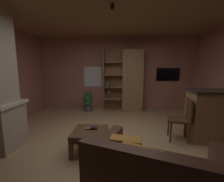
{
  "coord_description": "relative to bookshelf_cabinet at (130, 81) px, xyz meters",
  "views": [
    {
      "loc": [
        0.22,
        -2.96,
        1.58
      ],
      "look_at": [
        0.0,
        0.4,
        1.05
      ],
      "focal_mm": 24.55,
      "sensor_mm": 36.0,
      "label": 1
    }
  ],
  "objects": [
    {
      "name": "potted_floor_plant",
      "position": [
        -1.49,
        -0.17,
        -0.7
      ],
      "size": [
        0.32,
        0.33,
        0.72
      ],
      "color": "#4C4C51",
      "rests_on": "ground"
    },
    {
      "name": "wall_mounted_tv",
      "position": [
        1.38,
        0.21,
        0.24
      ],
      "size": [
        0.82,
        0.06,
        0.46
      ],
      "color": "black"
    },
    {
      "name": "window_pane_back",
      "position": [
        -1.38,
        0.24,
        0.15
      ],
      "size": [
        0.68,
        0.01,
        0.74
      ],
      "primitive_type": "cube",
      "color": "white"
    },
    {
      "name": "kitchen_bar_counter",
      "position": [
        1.88,
        -2.19,
        -0.52
      ],
      "size": [
        1.45,
        0.58,
        1.1
      ],
      "color": "#997047",
      "rests_on": "ground"
    },
    {
      "name": "bookshelf_cabinet",
      "position": [
        0.0,
        0.0,
        0.0
      ],
      "size": [
        1.38,
        0.41,
        2.17
      ],
      "color": "#997047",
      "rests_on": "ground"
    },
    {
      "name": "table_book_0",
      "position": [
        -0.92,
        -2.76,
        -0.64
      ],
      "size": [
        0.12,
        0.12,
        0.02
      ],
      "primitive_type": "cube",
      "rotation": [
        0.0,
        0.0,
        0.16
      ],
      "color": "brown",
      "rests_on": "coffee_table"
    },
    {
      "name": "table_book_1",
      "position": [
        -0.81,
        -2.76,
        -0.62
      ],
      "size": [
        0.14,
        0.11,
        0.02
      ],
      "primitive_type": "cube",
      "rotation": [
        0.0,
        0.0,
        0.2
      ],
      "color": "black",
      "rests_on": "coffee_table"
    },
    {
      "name": "wall_back",
      "position": [
        -0.5,
        0.27,
        0.27
      ],
      "size": [
        5.78,
        0.06,
        2.67
      ],
      "primitive_type": "cube",
      "color": "#AD7060",
      "rests_on": "ground"
    },
    {
      "name": "track_light_spot_1",
      "position": [
        -0.46,
        -2.67,
        1.54
      ],
      "size": [
        0.07,
        0.07,
        0.09
      ],
      "primitive_type": "cylinder",
      "color": "black"
    },
    {
      "name": "dining_chair",
      "position": [
        1.03,
        -2.25,
        -0.54
      ],
      "size": [
        0.48,
        0.48,
        0.92
      ],
      "color": "#4C331E",
      "rests_on": "ground"
    },
    {
      "name": "coffee_table",
      "position": [
        -0.86,
        -2.83,
        -0.74
      ],
      "size": [
        0.63,
        0.63,
        0.42
      ],
      "color": "#4C331E",
      "rests_on": "ground"
    },
    {
      "name": "floor",
      "position": [
        -0.5,
        -2.53,
        -1.08
      ],
      "size": [
        5.66,
        5.54,
        0.02
      ],
      "primitive_type": "cube",
      "color": "tan",
      "rests_on": "ground"
    },
    {
      "name": "ceiling",
      "position": [
        -0.5,
        -2.53,
        1.62
      ],
      "size": [
        5.66,
        5.54,
        0.02
      ],
      "primitive_type": "cube",
      "color": "#8E6B47"
    },
    {
      "name": "track_light_spot_0",
      "position": [
        -2.49,
        -2.67,
        1.54
      ],
      "size": [
        0.07,
        0.07,
        0.09
      ],
      "primitive_type": "cylinder",
      "color": "black"
    },
    {
      "name": "leather_couch",
      "position": [
        0.09,
        -3.91,
        -0.77
      ],
      "size": [
        1.67,
        1.37,
        0.84
      ],
      "color": "#4C2D1E",
      "rests_on": "ground"
    }
  ]
}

